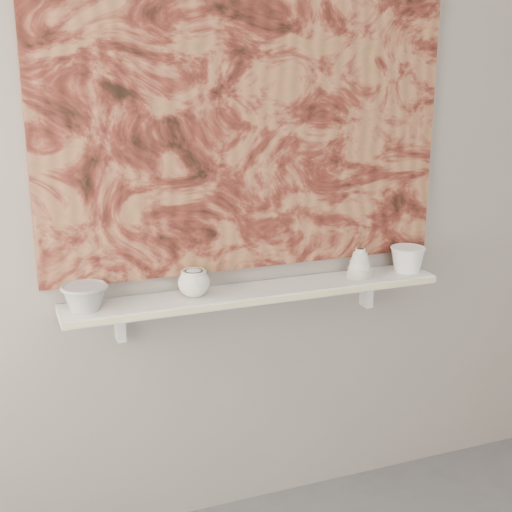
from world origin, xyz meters
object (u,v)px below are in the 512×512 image
bell_vessel (360,263)px  bowl_white (407,259)px  shelf (257,293)px  cup_cream (194,283)px  bowl_grey (85,297)px  painting (249,116)px

bell_vessel → bowl_white: (0.21, 0.00, -0.01)m
shelf → cup_cream: 0.25m
bowl_grey → cup_cream: (0.37, 0.00, 0.01)m
bell_vessel → bowl_white: bell_vessel is taller
bowl_grey → bowl_white: bowl_white is taller
painting → bowl_white: painting is taller
bell_vessel → shelf: bearing=180.0°
painting → bowl_white: bearing=-7.3°
bell_vessel → bowl_white: 0.21m
painting → bowl_white: size_ratio=11.03×
painting → cup_cream: 0.61m
painting → bell_vessel: bearing=-10.9°
painting → bowl_grey: 0.84m
bowl_grey → painting: bearing=7.5°
painting → bell_vessel: size_ratio=13.44×
shelf → bell_vessel: size_ratio=12.54×
bell_vessel → bowl_grey: bearing=180.0°
shelf → cup_cream: cup_cream is taller
painting → bell_vessel: painting is taller
bowl_white → bowl_grey: bearing=180.0°
shelf → bowl_grey: size_ratio=9.02×
shelf → painting: painting is taller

